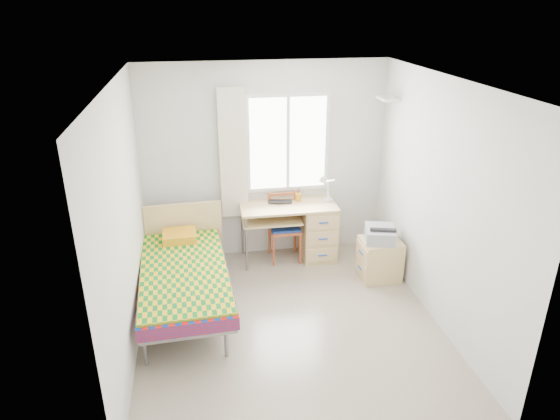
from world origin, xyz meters
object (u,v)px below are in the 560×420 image
object	(u,v)px
chair	(285,222)
printer	(380,234)
desk	(313,228)
bed	(184,272)
cabinet	(379,259)

from	to	relation	value
chair	printer	distance (m)	1.30
desk	chair	world-z (taller)	chair
bed	printer	world-z (taller)	bed
bed	cabinet	distance (m)	2.42
cabinet	desk	bearing A→B (deg)	133.84
chair	printer	bearing A→B (deg)	-34.84
bed	desk	world-z (taller)	bed
printer	cabinet	bearing A→B (deg)	-11.03
cabinet	chair	bearing A→B (deg)	143.82
desk	chair	size ratio (longest dim) A/B	1.37
bed	cabinet	bearing A→B (deg)	2.35
desk	printer	size ratio (longest dim) A/B	2.63
chair	cabinet	size ratio (longest dim) A/B	1.77
printer	desk	bearing A→B (deg)	150.09
chair	desk	bearing A→B (deg)	-7.78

